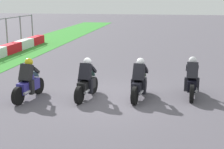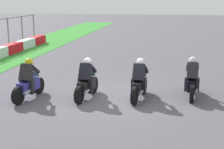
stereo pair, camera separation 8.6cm
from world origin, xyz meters
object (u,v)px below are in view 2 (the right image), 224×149
object	(u,v)px
rider_lane_b	(139,82)
rider_lane_c	(87,82)
rider_lane_d	(28,82)
rider_lane_a	(192,81)

from	to	relation	value
rider_lane_b	rider_lane_c	world-z (taller)	same
rider_lane_b	rider_lane_d	world-z (taller)	same
rider_lane_c	rider_lane_d	xyz separation A→B (m)	(-0.46, 2.07, 0.00)
rider_lane_b	rider_lane_d	bearing A→B (deg)	108.61
rider_lane_d	rider_lane_c	bearing A→B (deg)	-69.76
rider_lane_b	rider_lane_d	xyz separation A→B (m)	(-0.71, 4.00, 0.00)
rider_lane_b	rider_lane_c	bearing A→B (deg)	105.90
rider_lane_c	rider_lane_d	world-z (taller)	same
rider_lane_a	rider_lane_b	bearing A→B (deg)	110.18
rider_lane_b	rider_lane_c	size ratio (longest dim) A/B	1.00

